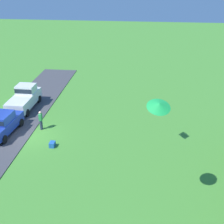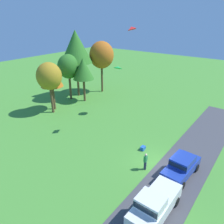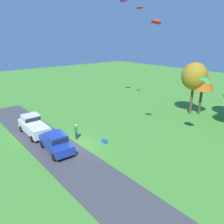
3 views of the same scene
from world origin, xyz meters
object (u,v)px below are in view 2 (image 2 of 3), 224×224
at_px(cooler_box, 143,148).
at_px(kite_delta_high_right, 118,67).
at_px(tree_far_left, 102,55).
at_px(car_pickup_near_entrance, 154,205).
at_px(tree_right_of_center, 69,67).
at_px(tree_left_of_center, 51,76).
at_px(tree_lone_near, 49,76).
at_px(tree_center_back, 76,47).
at_px(kite_diamond_topmost, 131,28).
at_px(car_sedan_mid_row, 181,166).
at_px(tree_far_right, 83,69).
at_px(person_beside_suv, 145,161).

height_order(cooler_box, kite_delta_high_right, kite_delta_high_right).
height_order(tree_far_left, kite_delta_high_right, tree_far_left).
xyz_separation_m(car_pickup_near_entrance, tree_right_of_center, (12.91, 22.06, 4.35)).
xyz_separation_m(car_pickup_near_entrance, tree_left_of_center, (8.42, 20.83, 4.00)).
bearing_deg(tree_lone_near, tree_center_back, 16.54).
bearing_deg(kite_delta_high_right, kite_diamond_topmost, -129.64).
bearing_deg(tree_lone_near, car_sedan_mid_row, -96.11).
xyz_separation_m(tree_left_of_center, tree_center_back, (6.54, 1.43, 3.19)).
relative_size(tree_right_of_center, tree_center_back, 0.68).
bearing_deg(tree_far_right, tree_far_left, 8.07).
relative_size(car_sedan_mid_row, tree_far_left, 0.50).
bearing_deg(tree_left_of_center, car_pickup_near_entrance, -112.00).
xyz_separation_m(car_pickup_near_entrance, person_beside_suv, (4.18, 3.00, -0.23)).
bearing_deg(kite_delta_high_right, car_sedan_mid_row, -121.75).
distance_m(tree_far_right, kite_diamond_topmost, 13.43).
xyz_separation_m(car_pickup_near_entrance, tree_lone_near, (7.48, 20.04, 4.24)).
distance_m(person_beside_suv, tree_lone_near, 17.93).
xyz_separation_m(tree_left_of_center, kite_diamond_topmost, (1.31, -12.34, 6.68)).
bearing_deg(cooler_box, tree_left_of_center, 84.49).
height_order(tree_far_right, kite_diamond_topmost, kite_diamond_topmost).
relative_size(person_beside_suv, tree_left_of_center, 0.25).
xyz_separation_m(tree_far_right, tree_far_left, (5.50, 0.78, 1.30)).
height_order(tree_far_left, kite_diamond_topmost, kite_diamond_topmost).
xyz_separation_m(person_beside_suv, tree_lone_near, (3.30, 17.04, 4.47)).
relative_size(car_sedan_mid_row, tree_left_of_center, 0.67).
bearing_deg(car_pickup_near_entrance, tree_left_of_center, 68.00).
relative_size(tree_right_of_center, tree_far_right, 1.06).
bearing_deg(tree_center_back, tree_lone_near, -163.46).
xyz_separation_m(tree_lone_near, tree_right_of_center, (5.43, 2.02, 0.11)).
height_order(tree_lone_near, tree_far_right, tree_lone_near).
relative_size(person_beside_suv, kite_diamond_topmost, 1.89).
relative_size(car_pickup_near_entrance, kite_diamond_topmost, 5.54).
height_order(tree_left_of_center, tree_far_left, tree_far_left).
xyz_separation_m(tree_right_of_center, kite_delta_high_right, (0.07, -9.63, 1.18)).
relative_size(car_pickup_near_entrance, tree_center_back, 0.46).
xyz_separation_m(tree_far_right, kite_diamond_topmost, (-3.93, -11.09, 6.49)).
bearing_deg(tree_center_back, tree_far_left, -24.33).
height_order(tree_far_right, tree_far_left, tree_far_left).
height_order(tree_right_of_center, kite_delta_high_right, tree_right_of_center).
relative_size(tree_right_of_center, tree_far_left, 0.83).
distance_m(tree_far_right, kite_delta_high_right, 7.31).
bearing_deg(person_beside_suv, cooler_box, 32.95).
xyz_separation_m(tree_far_left, kite_diamond_topmost, (-9.43, -11.87, 5.19)).
distance_m(tree_far_left, kite_delta_high_right, 10.05).
bearing_deg(tree_far_right, tree_center_back, 64.08).
bearing_deg(tree_center_back, car_pickup_near_entrance, -123.90).
distance_m(tree_right_of_center, tree_center_back, 3.51).
relative_size(car_pickup_near_entrance, tree_lone_near, 0.69).
height_order(car_sedan_mid_row, tree_far_right, tree_far_right).
height_order(tree_right_of_center, kite_diamond_topmost, kite_diamond_topmost).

